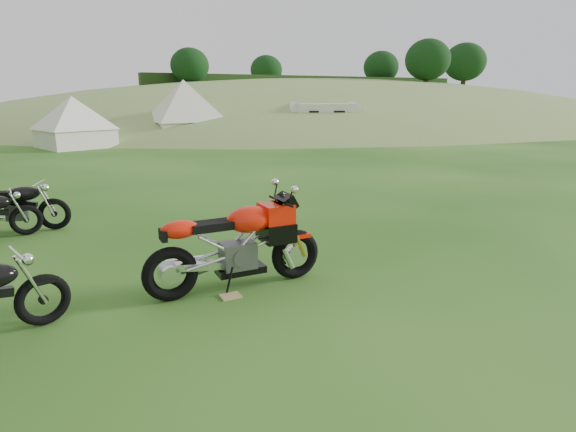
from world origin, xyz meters
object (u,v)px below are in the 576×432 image
tent_left (74,121)px  tent_mid (185,113)px  caravan (324,121)px  plywood_board (231,296)px  sport_motorcycle (236,238)px  vintage_moto_b (15,205)px

tent_left → tent_mid: tent_mid is taller
tent_left → caravan: tent_left is taller
plywood_board → sport_motorcycle: bearing=52.0°
plywood_board → caravan: 22.56m
vintage_moto_b → tent_mid: 18.13m
sport_motorcycle → tent_left: tent_left is taller
sport_motorcycle → plywood_board: sport_motorcycle is taller
vintage_moto_b → tent_left: (2.07, 15.03, 0.75)m
sport_motorcycle → tent_left: 19.40m
sport_motorcycle → tent_left: (-0.54, 19.38, 0.56)m
sport_motorcycle → caravan: bearing=56.8°
vintage_moto_b → tent_left: 15.19m
sport_motorcycle → tent_mid: 21.37m
plywood_board → vintage_moto_b: vintage_moto_b is taller
vintage_moto_b → tent_left: bearing=100.3°
tent_left → plywood_board: bearing=-107.4°
sport_motorcycle → tent_mid: size_ratio=0.66×
vintage_moto_b → tent_left: size_ratio=0.65×
plywood_board → tent_mid: 21.66m
plywood_board → vintage_moto_b: 5.20m
tent_mid → caravan: (7.43, -2.34, -0.50)m
sport_motorcycle → plywood_board: 0.72m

